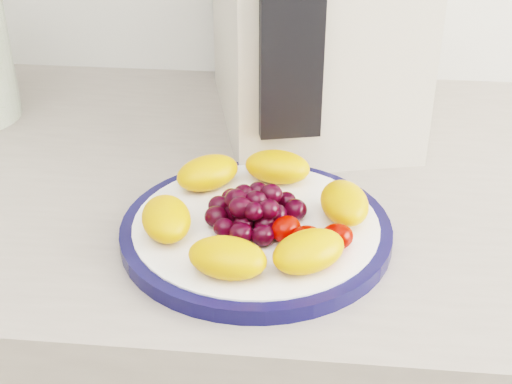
# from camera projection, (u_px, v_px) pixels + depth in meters

# --- Properties ---
(plate_rim) EXTENTS (0.26, 0.26, 0.01)m
(plate_rim) POSITION_uv_depth(u_px,v_px,m) (256.00, 231.00, 0.68)
(plate_rim) COLOR #0D0E39
(plate_rim) RESTS_ON counter
(plate_face) EXTENTS (0.23, 0.23, 0.02)m
(plate_face) POSITION_uv_depth(u_px,v_px,m) (256.00, 230.00, 0.68)
(plate_face) COLOR white
(plate_face) RESTS_ON counter
(appliance_panel) EXTENTS (0.07, 0.04, 0.28)m
(appliance_panel) POSITION_uv_depth(u_px,v_px,m) (292.00, 5.00, 0.69)
(appliance_panel) COLOR black
(appliance_panel) RESTS_ON appliance_body
(fruit_plate) EXTENTS (0.22, 0.22, 0.03)m
(fruit_plate) POSITION_uv_depth(u_px,v_px,m) (259.00, 211.00, 0.66)
(fruit_plate) COLOR orange
(fruit_plate) RESTS_ON plate_face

